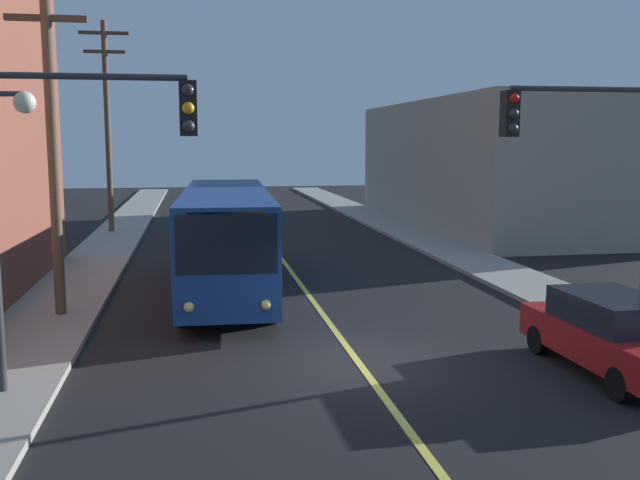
% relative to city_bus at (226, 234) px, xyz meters
% --- Properties ---
extents(ground_plane, '(120.00, 120.00, 0.00)m').
position_rel_city_bus_xyz_m(ground_plane, '(2.43, -7.93, -1.82)').
color(ground_plane, black).
extents(sidewalk_left, '(2.50, 90.00, 0.15)m').
position_rel_city_bus_xyz_m(sidewalk_left, '(-4.82, 2.07, -1.74)').
color(sidewalk_left, gray).
rests_on(sidewalk_left, ground).
extents(sidewalk_right, '(2.50, 90.00, 0.15)m').
position_rel_city_bus_xyz_m(sidewalk_right, '(9.68, 2.07, -1.74)').
color(sidewalk_right, gray).
rests_on(sidewalk_right, ground).
extents(lane_stripe_center, '(0.16, 60.00, 0.01)m').
position_rel_city_bus_xyz_m(lane_stripe_center, '(2.43, 7.07, -1.81)').
color(lane_stripe_center, '#D8CC4C').
rests_on(lane_stripe_center, ground).
extents(building_right_warehouse, '(12.00, 22.19, 6.87)m').
position_rel_city_bus_xyz_m(building_right_warehouse, '(16.93, 15.84, 1.62)').
color(building_right_warehouse, gray).
rests_on(building_right_warehouse, ground).
extents(city_bus, '(3.04, 12.23, 3.20)m').
position_rel_city_bus_xyz_m(city_bus, '(0.00, 0.00, 0.00)').
color(city_bus, navy).
rests_on(city_bus, ground).
extents(parked_car_red, '(1.91, 4.45, 1.62)m').
position_rel_city_bus_xyz_m(parked_car_red, '(7.37, -9.48, -0.98)').
color(parked_car_red, maroon).
rests_on(parked_car_red, ground).
extents(utility_pole_near, '(2.40, 0.28, 9.13)m').
position_rel_city_bus_xyz_m(utility_pole_near, '(-4.53, -2.90, 3.38)').
color(utility_pole_near, brown).
rests_on(utility_pole_near, sidewalk_left).
extents(utility_pole_mid, '(2.40, 0.28, 10.43)m').
position_rel_city_bus_xyz_m(utility_pole_mid, '(-5.19, 15.05, 4.05)').
color(utility_pole_mid, brown).
rests_on(utility_pole_mid, sidewalk_left).
extents(traffic_signal_left_corner, '(3.75, 0.48, 6.00)m').
position_rel_city_bus_xyz_m(traffic_signal_left_corner, '(-2.98, -8.90, 2.49)').
color(traffic_signal_left_corner, '#2D2D33').
rests_on(traffic_signal_left_corner, sidewalk_left).
extents(traffic_signal_right_corner, '(3.75, 0.48, 6.00)m').
position_rel_city_bus_xyz_m(traffic_signal_right_corner, '(7.84, -7.53, 2.49)').
color(traffic_signal_right_corner, '#2D2D33').
rests_on(traffic_signal_right_corner, sidewalk_right).
extents(street_lamp_left, '(0.98, 0.40, 5.50)m').
position_rel_city_bus_xyz_m(street_lamp_left, '(-4.39, -8.59, 1.92)').
color(street_lamp_left, '#38383D').
rests_on(street_lamp_left, sidewalk_left).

